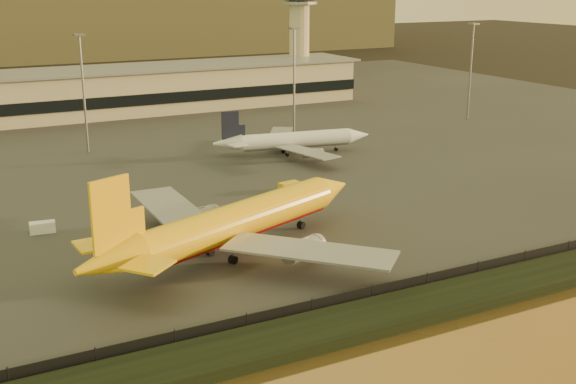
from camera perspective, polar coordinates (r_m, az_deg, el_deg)
ground at (r=95.04m, az=1.21°, el=-6.19°), size 900.00×900.00×0.00m
embankment at (r=81.60m, az=7.03°, el=-9.77°), size 320.00×7.00×1.40m
tarmac at (r=180.71m, az=-13.43°, el=4.36°), size 320.00×220.00×0.20m
perimeter_fence at (r=84.32m, az=5.50°, el=-8.37°), size 300.00×0.05×2.20m
terminal_building at (r=206.55m, az=-19.62°, el=7.07°), size 202.00×25.00×12.60m
control_tower at (r=236.71m, az=0.90°, el=12.85°), size 11.20×11.20×35.50m
apron_light_masts at (r=163.64m, az=-6.86°, el=9.01°), size 152.20×12.20×25.40m
dhl_cargo_jet at (r=98.59m, az=-4.23°, el=-2.48°), size 48.23×45.68×14.95m
white_narrowbody_jet at (r=155.76m, az=0.42°, el=4.09°), size 35.18×33.94×10.13m
gse_vehicle_yellow at (r=128.74m, az=0.08°, el=0.43°), size 3.95×2.26×1.68m
gse_vehicle_white at (r=113.85m, az=-18.83°, el=-2.66°), size 3.87×2.10×1.66m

